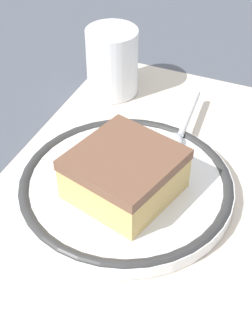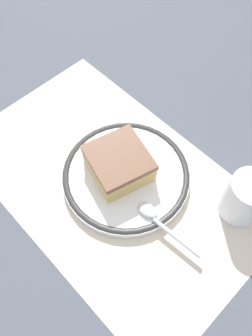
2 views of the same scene
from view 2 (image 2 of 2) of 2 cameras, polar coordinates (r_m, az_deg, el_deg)
The scene contains 7 objects.
ground_plane at distance 0.61m, azimuth -2.51°, elevation -2.29°, with size 2.40×2.40×0.00m, color #4C515B.
placemat at distance 0.61m, azimuth -2.52°, elevation -2.26°, with size 0.55×0.33×0.00m, color beige.
plate at distance 0.60m, azimuth 0.00°, elevation -1.20°, with size 0.23×0.23×0.02m.
cake_slice at distance 0.58m, azimuth -0.89°, elevation 0.52°, with size 0.12×0.12×0.05m.
spoon at distance 0.56m, azimuth 5.15°, elevation -8.87°, with size 0.13×0.03×0.01m.
cup at distance 0.58m, azimuth 19.25°, elevation -4.96°, with size 0.07×0.07×0.09m.
napkin at distance 0.68m, azimuth -11.35°, elevation 5.85°, with size 0.11×0.11×0.00m, color white.
Camera 2 is at (0.22, -0.18, 0.54)m, focal length 36.23 mm.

